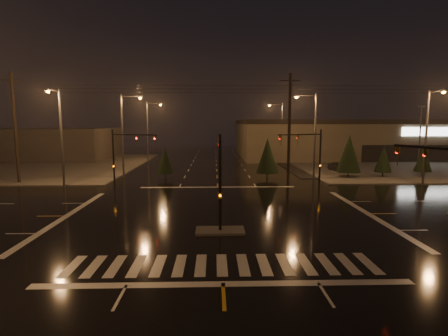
# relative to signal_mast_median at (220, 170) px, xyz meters

# --- Properties ---
(ground) EXTENTS (140.00, 140.00, 0.00)m
(ground) POSITION_rel_signal_mast_median_xyz_m (-0.00, 3.07, -3.75)
(ground) COLOR black
(ground) RESTS_ON ground
(sidewalk_ne) EXTENTS (36.00, 36.00, 0.12)m
(sidewalk_ne) POSITION_rel_signal_mast_median_xyz_m (30.00, 33.07, -3.69)
(sidewalk_ne) COLOR #4E4B45
(sidewalk_ne) RESTS_ON ground
(sidewalk_nw) EXTENTS (36.00, 36.00, 0.12)m
(sidewalk_nw) POSITION_rel_signal_mast_median_xyz_m (-30.00, 33.07, -3.69)
(sidewalk_nw) COLOR #4E4B45
(sidewalk_nw) RESTS_ON ground
(median_island) EXTENTS (3.00, 1.60, 0.15)m
(median_island) POSITION_rel_signal_mast_median_xyz_m (-0.00, -0.93, -3.68)
(median_island) COLOR #4E4B45
(median_island) RESTS_ON ground
(crosswalk) EXTENTS (15.00, 2.60, 0.01)m
(crosswalk) POSITION_rel_signal_mast_median_xyz_m (-0.00, -5.93, -3.75)
(crosswalk) COLOR beige
(crosswalk) RESTS_ON ground
(stop_bar_near) EXTENTS (16.00, 0.50, 0.01)m
(stop_bar_near) POSITION_rel_signal_mast_median_xyz_m (-0.00, -7.93, -3.75)
(stop_bar_near) COLOR beige
(stop_bar_near) RESTS_ON ground
(stop_bar_far) EXTENTS (16.00, 0.50, 0.01)m
(stop_bar_far) POSITION_rel_signal_mast_median_xyz_m (-0.00, 14.07, -3.75)
(stop_bar_far) COLOR beige
(stop_bar_far) RESTS_ON ground
(parking_lot) EXTENTS (50.00, 24.00, 0.08)m
(parking_lot) POSITION_rel_signal_mast_median_xyz_m (35.00, 31.07, -3.71)
(parking_lot) COLOR black
(parking_lot) RESTS_ON ground
(retail_building) EXTENTS (60.20, 28.30, 7.20)m
(retail_building) POSITION_rel_signal_mast_median_xyz_m (35.00, 49.06, 0.09)
(retail_building) COLOR #69624B
(retail_building) RESTS_ON ground
(commercial_block) EXTENTS (30.00, 18.00, 5.60)m
(commercial_block) POSITION_rel_signal_mast_median_xyz_m (-35.00, 45.07, -0.95)
(commercial_block) COLOR #3A3533
(commercial_block) RESTS_ON ground
(signal_mast_median) EXTENTS (0.25, 4.59, 6.00)m
(signal_mast_median) POSITION_rel_signal_mast_median_xyz_m (0.00, 0.00, 0.00)
(signal_mast_median) COLOR black
(signal_mast_median) RESTS_ON ground
(signal_mast_ne) EXTENTS (4.84, 1.86, 6.00)m
(signal_mast_ne) POSITION_rel_signal_mast_median_xyz_m (9.50, 13.21, 0.04)
(signal_mast_ne) COLOR black
(signal_mast_ne) RESTS_ON ground
(signal_mast_nw) EXTENTS (4.84, 1.86, 6.00)m
(signal_mast_nw) POSITION_rel_signal_mast_median_xyz_m (-9.50, 13.21, 0.04)
(signal_mast_nw) COLOR black
(signal_mast_nw) RESTS_ON ground
(streetlight_1) EXTENTS (2.77, 0.32, 10.00)m
(streetlight_1) POSITION_rel_signal_mast_median_xyz_m (-11.18, 21.07, 2.05)
(streetlight_1) COLOR #38383A
(streetlight_1) RESTS_ON ground
(streetlight_2) EXTENTS (2.77, 0.32, 10.00)m
(streetlight_2) POSITION_rel_signal_mast_median_xyz_m (-11.18, 37.07, 2.05)
(streetlight_2) COLOR #38383A
(streetlight_2) RESTS_ON ground
(streetlight_3) EXTENTS (2.77, 0.32, 10.00)m
(streetlight_3) POSITION_rel_signal_mast_median_xyz_m (11.18, 19.07, 2.05)
(streetlight_3) COLOR #38383A
(streetlight_3) RESTS_ON ground
(streetlight_4) EXTENTS (2.77, 0.32, 10.00)m
(streetlight_4) POSITION_rel_signal_mast_median_xyz_m (11.18, 39.07, 2.05)
(streetlight_4) COLOR #38383A
(streetlight_4) RESTS_ON ground
(streetlight_5) EXTENTS (0.32, 2.77, 10.00)m
(streetlight_5) POSITION_rel_signal_mast_median_xyz_m (-16.00, 14.26, 2.05)
(streetlight_5) COLOR #38383A
(streetlight_5) RESTS_ON ground
(streetlight_6) EXTENTS (0.32, 2.77, 10.00)m
(streetlight_6) POSITION_rel_signal_mast_median_xyz_m (22.00, 14.26, 2.05)
(streetlight_6) COLOR #38383A
(streetlight_6) RESTS_ON ground
(utility_pole_0) EXTENTS (2.20, 0.32, 12.00)m
(utility_pole_0) POSITION_rel_signal_mast_median_xyz_m (-22.00, 17.07, 2.38)
(utility_pole_0) COLOR black
(utility_pole_0) RESTS_ON ground
(utility_pole_1) EXTENTS (2.20, 0.32, 12.00)m
(utility_pole_1) POSITION_rel_signal_mast_median_xyz_m (8.00, 17.07, 2.38)
(utility_pole_1) COLOR black
(utility_pole_1) RESTS_ON ground
(conifer_0) EXTENTS (2.87, 2.87, 5.19)m
(conifer_0) POSITION_rel_signal_mast_median_xyz_m (15.98, 19.98, -0.81)
(conifer_0) COLOR black
(conifer_0) RESTS_ON ground
(conifer_1) EXTENTS (2.02, 2.02, 3.85)m
(conifer_1) POSITION_rel_signal_mast_median_xyz_m (20.20, 19.87, -1.48)
(conifer_1) COLOR black
(conifer_1) RESTS_ON ground
(conifer_2) EXTENTS (2.04, 2.04, 3.89)m
(conifer_2) POSITION_rel_signal_mast_median_xyz_m (25.40, 20.31, -1.46)
(conifer_2) COLOR black
(conifer_2) RESTS_ON ground
(conifer_3) EXTENTS (1.99, 1.99, 3.82)m
(conifer_3) POSITION_rel_signal_mast_median_xyz_m (-6.17, 19.47, -1.50)
(conifer_3) COLOR black
(conifer_3) RESTS_ON ground
(conifer_4) EXTENTS (2.66, 2.66, 4.86)m
(conifer_4) POSITION_rel_signal_mast_median_xyz_m (5.99, 19.49, -0.98)
(conifer_4) COLOR black
(conifer_4) RESTS_ON ground
(car_parked) EXTENTS (2.53, 4.30, 1.38)m
(car_parked) POSITION_rel_signal_mast_median_xyz_m (16.69, 24.87, -3.06)
(car_parked) COLOR black
(car_parked) RESTS_ON ground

